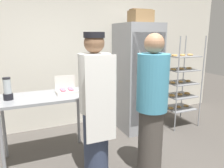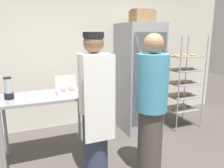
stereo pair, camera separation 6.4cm
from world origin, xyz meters
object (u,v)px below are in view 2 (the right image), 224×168
object	(u,v)px
baking_rack	(182,83)
blender_pitcher	(8,89)
cardboard_storage_box	(142,16)
refrigerator	(138,78)
donut_box	(67,90)
person_baker	(95,106)
person_customer	(151,107)

from	to	relation	value
baking_rack	blender_pitcher	xyz separation A→B (m)	(-2.99, -0.25, 0.21)
cardboard_storage_box	refrigerator	bearing A→B (deg)	81.68
cardboard_storage_box	donut_box	bearing A→B (deg)	-164.70
baking_rack	blender_pitcher	size ratio (longest dim) A/B	6.00
donut_box	blender_pitcher	distance (m)	0.75
donut_box	refrigerator	bearing A→B (deg)	18.68
blender_pitcher	person_baker	bearing A→B (deg)	-34.24
blender_pitcher	cardboard_storage_box	distance (m)	2.37
person_customer	blender_pitcher	bearing A→B (deg)	151.21
donut_box	person_customer	world-z (taller)	person_customer
person_baker	person_customer	size ratio (longest dim) A/B	1.01
cardboard_storage_box	person_customer	bearing A→B (deg)	-113.97
blender_pitcher	person_customer	xyz separation A→B (m)	(1.58, -0.87, -0.16)
cardboard_storage_box	person_customer	world-z (taller)	cardboard_storage_box
person_baker	person_customer	world-z (taller)	person_baker
cardboard_storage_box	person_baker	world-z (taller)	cardboard_storage_box
donut_box	person_customer	xyz separation A→B (m)	(0.84, -0.86, -0.08)
donut_box	person_baker	xyz separation A→B (m)	(0.20, -0.63, -0.06)
donut_box	person_baker	world-z (taller)	person_baker
baking_rack	cardboard_storage_box	world-z (taller)	cardboard_storage_box
refrigerator	blender_pitcher	world-z (taller)	refrigerator
baking_rack	person_customer	xyz separation A→B (m)	(-1.41, -1.12, 0.05)
blender_pitcher	donut_box	bearing A→B (deg)	-1.03
baking_rack	person_baker	xyz separation A→B (m)	(-2.04, -0.90, 0.07)
blender_pitcher	person_customer	distance (m)	1.81
donut_box	blender_pitcher	bearing A→B (deg)	178.97
refrigerator	person_baker	bearing A→B (deg)	-137.39
blender_pitcher	refrigerator	bearing A→B (deg)	12.13
baking_rack	blender_pitcher	bearing A→B (deg)	-175.17
blender_pitcher	cardboard_storage_box	size ratio (longest dim) A/B	0.78
donut_box	person_baker	size ratio (longest dim) A/B	0.16
donut_box	cardboard_storage_box	distance (m)	1.79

